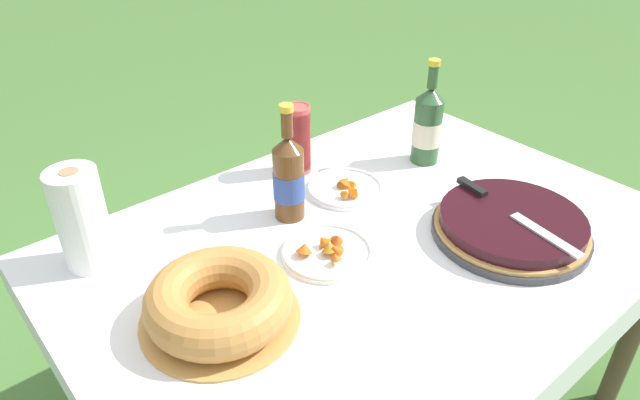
# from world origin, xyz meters

# --- Properties ---
(garden_table) EXTENTS (1.42, 1.01, 0.70)m
(garden_table) POSITION_xyz_m (0.00, 0.00, 0.63)
(garden_table) COLOR brown
(garden_table) RESTS_ON ground_plane
(tablecloth) EXTENTS (1.43, 1.02, 0.10)m
(tablecloth) POSITION_xyz_m (0.00, 0.00, 0.69)
(tablecloth) COLOR white
(tablecloth) RESTS_ON garden_table
(berry_tart) EXTENTS (0.38, 0.38, 0.06)m
(berry_tart) POSITION_xyz_m (0.27, -0.20, 0.73)
(berry_tart) COLOR #38383D
(berry_tart) RESTS_ON tablecloth
(serving_knife) EXTENTS (0.08, 0.37, 0.01)m
(serving_knife) POSITION_xyz_m (0.27, -0.17, 0.76)
(serving_knife) COLOR silver
(serving_knife) RESTS_ON berry_tart
(bundt_cake) EXTENTS (0.32, 0.32, 0.10)m
(bundt_cake) POSITION_xyz_m (-0.42, 0.01, 0.75)
(bundt_cake) COLOR tan
(bundt_cake) RESTS_ON tablecloth
(cup_stack) EXTENTS (0.07, 0.07, 0.20)m
(cup_stack) POSITION_xyz_m (0.07, 0.38, 0.80)
(cup_stack) COLOR #E04C47
(cup_stack) RESTS_ON tablecloth
(cider_bottle_green) EXTENTS (0.08, 0.08, 0.31)m
(cider_bottle_green) POSITION_xyz_m (0.40, 0.18, 0.82)
(cider_bottle_green) COLOR #2D562D
(cider_bottle_green) RESTS_ON tablecloth
(cider_bottle_amber) EXTENTS (0.08, 0.08, 0.31)m
(cider_bottle_amber) POSITION_xyz_m (-0.09, 0.21, 0.81)
(cider_bottle_amber) COLOR brown
(cider_bottle_amber) RESTS_ON tablecloth
(snack_plate_near) EXTENTS (0.21, 0.21, 0.05)m
(snack_plate_near) POSITION_xyz_m (0.10, 0.21, 0.71)
(snack_plate_near) COLOR white
(snack_plate_near) RESTS_ON tablecloth
(snack_plate_left) EXTENTS (0.21, 0.21, 0.05)m
(snack_plate_left) POSITION_xyz_m (-0.12, 0.02, 0.71)
(snack_plate_left) COLOR white
(snack_plate_left) RESTS_ON tablecloth
(paper_towel_roll) EXTENTS (0.11, 0.11, 0.24)m
(paper_towel_roll) POSITION_xyz_m (-0.55, 0.35, 0.82)
(paper_towel_roll) COLOR white
(paper_towel_roll) RESTS_ON tablecloth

